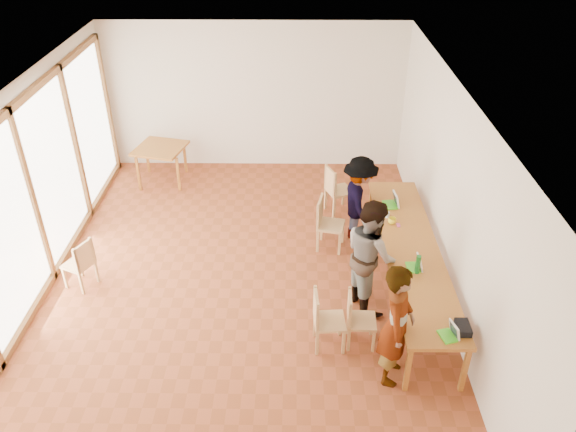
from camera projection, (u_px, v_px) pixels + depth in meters
The scene contains 24 objects.
ground at pixel (243, 279), 8.71m from camera, with size 8.00×8.00×0.00m, color brown.
wall_back at pixel (255, 97), 11.30m from camera, with size 6.00×0.10×3.00m, color beige.
wall_right at pixel (451, 197), 7.88m from camera, with size 0.10×8.00×3.00m, color beige.
window_wall at pixel (30, 195), 7.94m from camera, with size 0.10×8.00×3.00m, color white.
ceiling at pixel (233, 92), 7.11m from camera, with size 6.00×8.00×0.04m, color white.
communal_table at pixel (411, 251), 8.15m from camera, with size 0.80×4.00×0.75m.
side_table at pixel (160, 151), 11.08m from camera, with size 0.90×0.90×0.75m.
chair_near at pixel (323, 315), 7.25m from camera, with size 0.43×0.43×0.46m.
chair_mid at pixel (355, 314), 7.31m from camera, with size 0.39×0.39×0.43m.
chair_far at pixel (325, 218), 9.18m from camera, with size 0.50×0.50×0.48m.
chair_empty at pixel (335, 186), 10.10m from camera, with size 0.56×0.56×0.49m.
chair_spare at pixel (81, 260), 8.31m from camera, with size 0.51×0.51×0.43m.
person_near at pixel (397, 325), 6.64m from camera, with size 0.61×0.40×1.68m, color gray.
person_mid at pixel (370, 255), 7.81m from camera, with size 0.83×0.65×1.71m, color gray.
person_far at pixel (359, 201), 9.22m from camera, with size 1.00×0.58×1.55m, color gray.
laptop_near at pixel (451, 333), 6.58m from camera, with size 0.25×0.26×0.19m.
laptop_mid at pixel (416, 265), 7.70m from camera, with size 0.21×0.25×0.20m.
laptop_far at pixel (393, 202), 9.11m from camera, with size 0.26×0.29×0.23m.
yellow_mug at pixel (392, 221), 8.66m from camera, with size 0.13×0.13×0.10m, color yellow.
green_bottle at pixel (418, 264), 7.56m from camera, with size 0.07×0.07×0.28m, color #176A23.
clear_glass at pixel (387, 215), 8.82m from camera, with size 0.07×0.07×0.09m, color silver.
condiment_cup at pixel (383, 207), 9.04m from camera, with size 0.08×0.08×0.06m, color white.
pink_phone at pixel (398, 225), 8.63m from camera, with size 0.05×0.10×0.01m, color #CC3F8A.
black_pouch at pixel (463, 328), 6.66m from camera, with size 0.16×0.26×0.09m, color black.
Camera 1 is at (0.78, -6.85, 5.46)m, focal length 35.00 mm.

